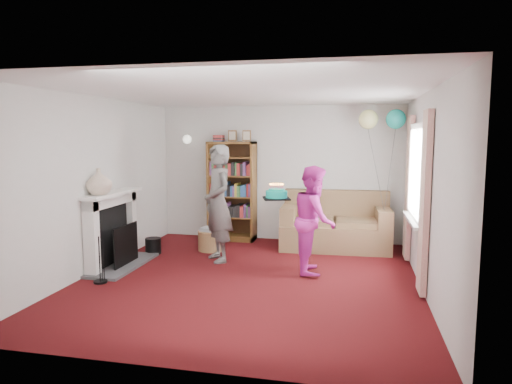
% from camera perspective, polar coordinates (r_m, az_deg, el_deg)
% --- Properties ---
extents(ground, '(5.00, 5.00, 0.00)m').
position_cam_1_polar(ground, '(6.35, -0.87, -10.80)').
color(ground, black).
rests_on(ground, ground).
extents(wall_back, '(4.50, 0.02, 2.50)m').
position_cam_1_polar(wall_back, '(8.54, 2.91, 2.34)').
color(wall_back, silver).
rests_on(wall_back, ground).
extents(wall_left, '(0.02, 5.00, 2.50)m').
position_cam_1_polar(wall_left, '(6.95, -19.37, 0.89)').
color(wall_left, silver).
rests_on(wall_left, ground).
extents(wall_right, '(0.02, 5.00, 2.50)m').
position_cam_1_polar(wall_right, '(6.00, 20.65, -0.07)').
color(wall_right, silver).
rests_on(wall_right, ground).
extents(ceiling, '(4.50, 5.00, 0.01)m').
position_cam_1_polar(ceiling, '(6.07, -0.91, 12.33)').
color(ceiling, white).
rests_on(ceiling, wall_back).
extents(fireplace, '(0.55, 1.80, 1.12)m').
position_cam_1_polar(fireplace, '(7.14, -17.14, -4.87)').
color(fireplace, '#3F3F42').
rests_on(fireplace, ground).
extents(window_bay, '(0.14, 2.02, 2.20)m').
position_cam_1_polar(window_bay, '(6.59, 19.40, 0.16)').
color(window_bay, white).
rests_on(window_bay, ground).
extents(wall_sconce, '(0.16, 0.23, 0.16)m').
position_cam_1_polar(wall_sconce, '(8.82, -8.59, 6.53)').
color(wall_sconce, gold).
rests_on(wall_sconce, ground).
extents(bookcase, '(0.87, 0.42, 2.05)m').
position_cam_1_polar(bookcase, '(8.55, -2.97, 0.02)').
color(bookcase, '#472B14').
rests_on(bookcase, ground).
extents(sofa, '(1.85, 0.98, 0.98)m').
position_cam_1_polar(sofa, '(8.13, 9.87, -4.32)').
color(sofa, brown).
rests_on(sofa, ground).
extents(wicker_basket, '(0.44, 0.44, 0.39)m').
position_cam_1_polar(wicker_basket, '(7.87, -5.63, -5.98)').
color(wicker_basket, olive).
rests_on(wicker_basket, ground).
extents(person_striped, '(0.74, 0.79, 1.81)m').
position_cam_1_polar(person_striped, '(7.08, -4.77, -1.43)').
color(person_striped, black).
rests_on(person_striped, ground).
extents(person_magenta, '(0.65, 0.80, 1.53)m').
position_cam_1_polar(person_magenta, '(6.54, 7.31, -3.41)').
color(person_magenta, '#D129A2').
rests_on(person_magenta, ground).
extents(birthday_cake, '(0.37, 0.37, 0.22)m').
position_cam_1_polar(birthday_cake, '(6.58, 2.57, -0.30)').
color(birthday_cake, black).
rests_on(birthday_cake, ground).
extents(balloons, '(0.76, 0.39, 1.69)m').
position_cam_1_polar(balloons, '(7.92, 15.48, 8.76)').
color(balloons, '#3F3F3F').
rests_on(balloons, ground).
extents(mantel_vase, '(0.39, 0.39, 0.37)m').
position_cam_1_polar(mantel_vase, '(6.74, -19.03, 1.25)').
color(mantel_vase, beige).
rests_on(mantel_vase, fireplace).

